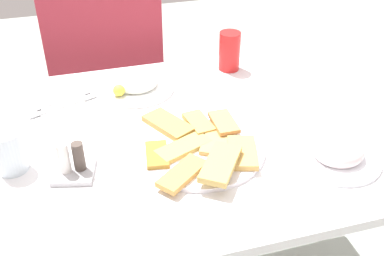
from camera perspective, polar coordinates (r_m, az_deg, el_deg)
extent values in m
cube|color=white|center=(1.20, -0.33, -0.87)|extent=(1.08, 0.81, 0.02)
cylinder|color=#435148|center=(1.68, -19.73, -7.07)|extent=(0.04, 0.04, 0.70)
cylinder|color=#435148|center=(1.82, 11.35, -1.84)|extent=(0.04, 0.04, 0.70)
cube|color=#A02938|center=(1.95, -9.83, 4.38)|extent=(0.47, 0.47, 0.06)
cube|color=#A02938|center=(1.66, -10.55, 8.96)|extent=(0.40, 0.10, 0.46)
cylinder|color=#2A3137|center=(2.24, -4.50, 1.88)|extent=(0.03, 0.03, 0.42)
cylinder|color=#2A3137|center=(2.25, -14.17, 0.98)|extent=(0.03, 0.03, 0.42)
cylinder|color=#2A3137|center=(1.93, -3.38, -4.07)|extent=(0.03, 0.03, 0.42)
cylinder|color=#2A3137|center=(1.94, -14.64, -5.08)|extent=(0.03, 0.03, 0.42)
cylinder|color=white|center=(1.13, 0.52, -2.32)|extent=(0.33, 0.33, 0.01)
cube|color=tan|center=(1.10, -1.07, -2.36)|extent=(0.15, 0.10, 0.01)
cube|color=gold|center=(1.03, -1.18, -5.60)|extent=(0.13, 0.12, 0.01)
cube|color=tan|center=(1.19, 0.83, 0.58)|extent=(0.06, 0.11, 0.02)
cube|color=tan|center=(1.03, 3.51, -4.37)|extent=(0.13, 0.15, 0.02)
cube|color=tan|center=(1.13, 2.98, -1.45)|extent=(0.11, 0.14, 0.01)
cube|color=tan|center=(1.09, 6.18, -3.00)|extent=(0.10, 0.13, 0.01)
cube|color=gold|center=(1.18, -2.93, 0.46)|extent=(0.12, 0.15, 0.02)
cube|color=olive|center=(1.09, -4.32, -3.26)|extent=(0.06, 0.10, 0.01)
cube|color=tan|center=(1.17, 3.90, 0.73)|extent=(0.05, 0.10, 0.01)
cylinder|color=white|center=(1.15, 17.24, -3.46)|extent=(0.21, 0.21, 0.01)
ellipsoid|color=white|center=(1.13, 17.44, -2.54)|extent=(0.14, 0.14, 0.07)
cylinder|color=white|center=(1.38, -6.75, 4.86)|extent=(0.22, 0.22, 0.01)
ellipsoid|color=white|center=(1.37, -6.80, 5.51)|extent=(0.13, 0.12, 0.05)
sphere|color=yellow|center=(1.33, -8.94, 4.57)|extent=(0.03, 0.03, 0.03)
cylinder|color=red|center=(1.47, 4.61, 9.37)|extent=(0.08, 0.08, 0.12)
cylinder|color=silver|center=(1.11, -21.49, -2.67)|extent=(0.07, 0.07, 0.10)
cube|color=white|center=(1.35, -15.45, 2.88)|extent=(0.12, 0.12, 0.00)
cube|color=silver|center=(1.33, -15.43, 2.64)|extent=(0.19, 0.08, 0.00)
cube|color=silver|center=(1.36, -15.51, 3.40)|extent=(0.16, 0.08, 0.00)
cube|color=#B2B2B7|center=(1.08, -14.26, -5.21)|extent=(0.11, 0.11, 0.01)
cylinder|color=white|center=(1.06, -15.43, -3.55)|extent=(0.03, 0.03, 0.07)
cylinder|color=#4A3F38|center=(1.06, -13.70, -3.39)|extent=(0.03, 0.03, 0.07)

